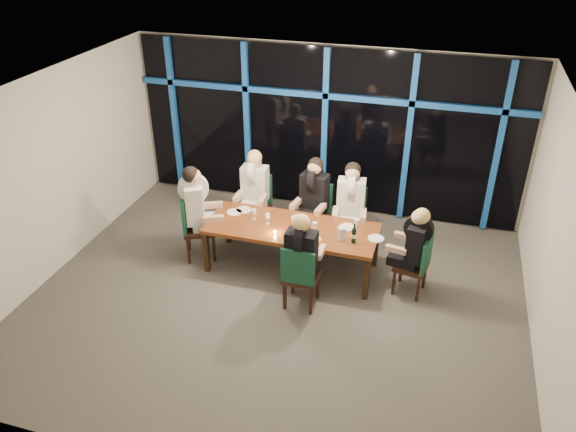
{
  "coord_description": "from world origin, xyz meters",
  "views": [
    {
      "loc": [
        2.0,
        -6.21,
        5.1
      ],
      "look_at": [
        0.0,
        0.6,
        1.05
      ],
      "focal_mm": 35.0,
      "sensor_mm": 36.0,
      "label": 1
    }
  ],
  "objects_px": {
    "chair_near_mid": "(300,274)",
    "chair_far_mid": "(315,210)",
    "wine_bottle": "(354,235)",
    "chair_far_right": "(350,216)",
    "diner_end_right": "(415,238)",
    "water_pitcher": "(341,234)",
    "diner_far_left": "(254,182)",
    "dining_table": "(292,231)",
    "diner_far_mid": "(314,190)",
    "chair_end_right": "(418,262)",
    "diner_far_right": "(351,196)",
    "chair_end_left": "(193,224)",
    "chair_far_left": "(256,201)",
    "diner_end_left": "(197,199)",
    "diner_near_mid": "(302,246)"
  },
  "relations": [
    {
      "from": "diner_near_mid",
      "to": "diner_far_right",
      "type": "bearing_deg",
      "value": -101.59
    },
    {
      "from": "diner_end_left",
      "to": "chair_far_right",
      "type": "bearing_deg",
      "value": -92.08
    },
    {
      "from": "diner_far_right",
      "to": "diner_near_mid",
      "type": "height_order",
      "value": "diner_far_right"
    },
    {
      "from": "chair_far_mid",
      "to": "diner_far_mid",
      "type": "distance_m",
      "value": 0.42
    },
    {
      "from": "chair_far_left",
      "to": "diner_far_right",
      "type": "relative_size",
      "value": 1.01
    },
    {
      "from": "chair_far_mid",
      "to": "water_pitcher",
      "type": "xyz_separation_m",
      "value": [
        0.65,
        -1.06,
        0.27
      ]
    },
    {
      "from": "chair_end_left",
      "to": "diner_end_left",
      "type": "distance_m",
      "value": 0.44
    },
    {
      "from": "dining_table",
      "to": "wine_bottle",
      "type": "xyz_separation_m",
      "value": [
        0.98,
        -0.17,
        0.19
      ]
    },
    {
      "from": "chair_end_left",
      "to": "chair_near_mid",
      "type": "xyz_separation_m",
      "value": [
        1.97,
        -0.79,
        -0.03
      ]
    },
    {
      "from": "diner_far_mid",
      "to": "wine_bottle",
      "type": "distance_m",
      "value": 1.32
    },
    {
      "from": "chair_end_right",
      "to": "water_pitcher",
      "type": "distance_m",
      "value": 1.17
    },
    {
      "from": "diner_far_left",
      "to": "chair_near_mid",
      "type": "bearing_deg",
      "value": -55.37
    },
    {
      "from": "diner_far_right",
      "to": "diner_end_right",
      "type": "xyz_separation_m",
      "value": [
        1.08,
        -0.87,
        -0.09
      ]
    },
    {
      "from": "chair_far_mid",
      "to": "chair_near_mid",
      "type": "distance_m",
      "value": 1.84
    },
    {
      "from": "diner_far_left",
      "to": "chair_far_right",
      "type": "bearing_deg",
      "value": -0.69
    },
    {
      "from": "dining_table",
      "to": "diner_end_right",
      "type": "height_order",
      "value": "diner_end_right"
    },
    {
      "from": "chair_near_mid",
      "to": "chair_far_mid",
      "type": "bearing_deg",
      "value": -81.18
    },
    {
      "from": "chair_end_right",
      "to": "diner_far_mid",
      "type": "bearing_deg",
      "value": -107.09
    },
    {
      "from": "chair_end_left",
      "to": "water_pitcher",
      "type": "relative_size",
      "value": 5.43
    },
    {
      "from": "chair_far_right",
      "to": "diner_far_right",
      "type": "distance_m",
      "value": 0.43
    },
    {
      "from": "diner_near_mid",
      "to": "wine_bottle",
      "type": "bearing_deg",
      "value": -131.13
    },
    {
      "from": "chair_far_right",
      "to": "water_pitcher",
      "type": "distance_m",
      "value": 1.04
    },
    {
      "from": "diner_end_left",
      "to": "water_pitcher",
      "type": "distance_m",
      "value": 2.3
    },
    {
      "from": "diner_end_right",
      "to": "water_pitcher",
      "type": "xyz_separation_m",
      "value": [
        -1.04,
        -0.05,
        -0.07
      ]
    },
    {
      "from": "diner_far_left",
      "to": "diner_far_mid",
      "type": "distance_m",
      "value": 1.02
    },
    {
      "from": "diner_far_left",
      "to": "diner_far_right",
      "type": "height_order",
      "value": "diner_far_right"
    },
    {
      "from": "dining_table",
      "to": "wine_bottle",
      "type": "distance_m",
      "value": 1.01
    },
    {
      "from": "chair_far_mid",
      "to": "wine_bottle",
      "type": "relative_size",
      "value": 3.36
    },
    {
      "from": "chair_end_right",
      "to": "water_pitcher",
      "type": "bearing_deg",
      "value": -77.53
    },
    {
      "from": "diner_far_right",
      "to": "chair_end_right",
      "type": "bearing_deg",
      "value": -43.72
    },
    {
      "from": "chair_near_mid",
      "to": "diner_near_mid",
      "type": "relative_size",
      "value": 1.03
    },
    {
      "from": "dining_table",
      "to": "diner_end_right",
      "type": "xyz_separation_m",
      "value": [
        1.83,
        -0.09,
        0.24
      ]
    },
    {
      "from": "chair_end_left",
      "to": "wine_bottle",
      "type": "xyz_separation_m",
      "value": [
        2.57,
        -0.06,
        0.27
      ]
    },
    {
      "from": "diner_far_mid",
      "to": "diner_end_right",
      "type": "height_order",
      "value": "diner_far_mid"
    },
    {
      "from": "chair_far_mid",
      "to": "diner_end_left",
      "type": "relative_size",
      "value": 0.99
    },
    {
      "from": "diner_far_right",
      "to": "diner_end_left",
      "type": "height_order",
      "value": "diner_end_left"
    },
    {
      "from": "diner_far_right",
      "to": "diner_end_left",
      "type": "distance_m",
      "value": 2.41
    },
    {
      "from": "chair_near_mid",
      "to": "diner_far_left",
      "type": "height_order",
      "value": "diner_far_left"
    },
    {
      "from": "dining_table",
      "to": "diner_end_right",
      "type": "bearing_deg",
      "value": -2.72
    },
    {
      "from": "chair_far_mid",
      "to": "diner_far_mid",
      "type": "bearing_deg",
      "value": -90.0
    },
    {
      "from": "chair_end_right",
      "to": "diner_far_left",
      "type": "xyz_separation_m",
      "value": [
        -2.8,
        0.95,
        0.45
      ]
    },
    {
      "from": "chair_end_right",
      "to": "diner_far_left",
      "type": "relative_size",
      "value": 0.95
    },
    {
      "from": "chair_far_mid",
      "to": "diner_end_left",
      "type": "bearing_deg",
      "value": -139.78
    },
    {
      "from": "wine_bottle",
      "to": "chair_far_right",
      "type": "bearing_deg",
      "value": 102.97
    },
    {
      "from": "chair_near_mid",
      "to": "water_pitcher",
      "type": "distance_m",
      "value": 0.91
    },
    {
      "from": "chair_end_left",
      "to": "dining_table",
      "type": "bearing_deg",
      "value": -110.84
    },
    {
      "from": "water_pitcher",
      "to": "chair_near_mid",
      "type": "bearing_deg",
      "value": -142.52
    },
    {
      "from": "chair_far_right",
      "to": "dining_table",
      "type": "bearing_deg",
      "value": -136.97
    },
    {
      "from": "chair_near_mid",
      "to": "diner_end_left",
      "type": "bearing_deg",
      "value": -22.42
    },
    {
      "from": "chair_far_mid",
      "to": "diner_end_left",
      "type": "xyz_separation_m",
      "value": [
        -1.65,
        -0.99,
        0.45
      ]
    }
  ]
}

